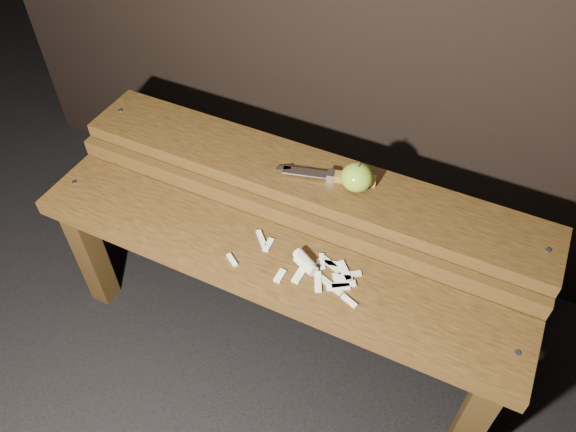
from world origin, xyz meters
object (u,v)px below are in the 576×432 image
at_px(bench_rear_tier, 306,198).
at_px(apple, 357,177).
at_px(bench_front_tier, 266,278).
at_px(knife, 342,177).

distance_m(bench_rear_tier, apple, 0.17).
height_order(bench_front_tier, apple, apple).
relative_size(bench_front_tier, knife, 5.04).
xyz_separation_m(bench_front_tier, apple, (0.12, 0.23, 0.18)).
distance_m(bench_front_tier, knife, 0.30).
distance_m(bench_rear_tier, knife, 0.13).
height_order(bench_front_tier, knife, knife).
height_order(bench_rear_tier, apple, apple).
xyz_separation_m(bench_rear_tier, knife, (0.08, 0.01, 0.10)).
xyz_separation_m(apple, knife, (-0.04, 0.01, -0.02)).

